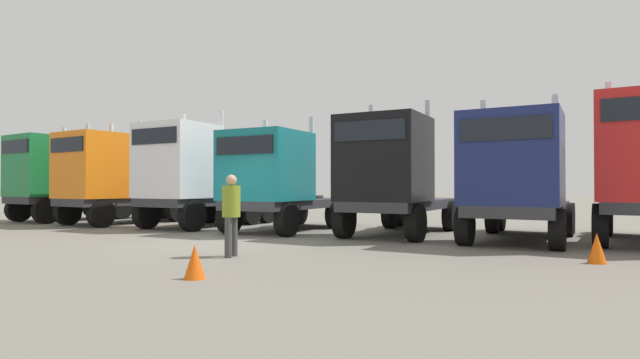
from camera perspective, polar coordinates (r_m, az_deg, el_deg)
The scene contains 10 objects.
ground at distance 14.08m, azimuth -12.16°, elevation -7.09°, with size 200.00×200.00×0.00m, color slate.
semi_truck_green at distance 25.12m, azimuth -27.66°, elevation 0.24°, with size 3.34×6.19×4.32m.
semi_truck_orange at distance 22.06m, azimuth -22.81°, elevation 0.18°, with size 3.30×6.26×4.24m.
semi_truck_white at distance 19.27m, azimuth -14.65°, elevation 0.50°, with size 2.90×5.86×4.40m.
semi_truck_teal at distance 17.00m, azimuth -5.01°, elevation -0.06°, with size 2.79×5.89×3.94m.
semi_truck_black at distance 15.67m, azimuth 8.24°, elevation 0.42°, with size 2.89×6.46×4.23m.
semi_truck_navy at distance 14.64m, azimuth 21.35°, elevation 0.19°, with size 2.99×6.43×4.06m.
visitor_with_camera at distance 11.21m, azimuth -10.05°, elevation -3.32°, with size 0.46×0.46×1.81m.
traffic_cone_near at distance 11.59m, azimuth 28.93°, elevation -6.85°, with size 0.36×0.36×0.61m, color #F2590C.
traffic_cone_far at distance 8.77m, azimuth -14.05°, elevation -9.05°, with size 0.36×0.36×0.57m, color #F2590C.
Camera 1 is at (8.43, -11.17, 1.55)m, focal length 28.17 mm.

